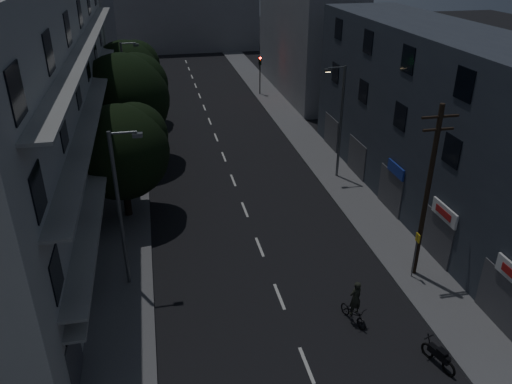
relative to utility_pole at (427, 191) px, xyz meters
name	(u,v)px	position (x,y,z in m)	size (l,w,h in m)	color
ground	(223,154)	(-7.26, 18.20, -4.87)	(160.00, 160.00, 0.00)	black
sidewalk_left	(128,161)	(-14.76, 18.20, -4.79)	(3.00, 90.00, 0.15)	#565659
sidewalk_right	(311,147)	(0.24, 18.20, -4.79)	(3.00, 90.00, 0.15)	#565659
lane_markings	(213,129)	(-7.26, 24.45, -4.86)	(0.15, 60.50, 0.01)	beige
building_left	(33,105)	(-19.23, 11.20, 2.13)	(7.00, 36.00, 14.00)	#A7A7A2
building_right	(440,123)	(4.74, 7.20, 0.63)	(6.19, 28.00, 11.00)	#2E343F
building_far_left	(81,17)	(-19.26, 41.20, 3.13)	(6.00, 20.00, 16.00)	slate
building_far_right	(306,33)	(4.74, 35.20, 1.63)	(6.00, 20.00, 13.00)	slate
building_far_end	(179,16)	(-7.26, 63.20, 0.13)	(24.00, 8.00, 10.00)	slate
tree_near	(122,148)	(-14.48, 9.41, -0.30)	(5.73, 5.73, 7.06)	black
tree_mid	(124,96)	(-14.44, 18.02, 0.46)	(6.73, 6.73, 8.29)	black
tree_far	(127,72)	(-14.48, 27.26, 0.06)	(6.16, 6.16, 7.62)	black
traffic_signal_far_right	(260,67)	(-0.58, 34.60, -1.77)	(0.28, 0.37, 4.10)	black
traffic_signal_far_left	(136,78)	(-13.84, 32.40, -1.77)	(0.28, 0.37, 4.10)	black
street_lamp_left_near	(121,204)	(-14.29, 2.22, -0.27)	(1.51, 0.25, 8.00)	slate
street_lamp_right	(340,117)	(0.13, 12.13, -0.27)	(1.51, 0.25, 8.00)	#53575A
street_lamp_left_far	(127,85)	(-14.44, 23.87, -0.27)	(1.51, 0.25, 8.00)	slate
utility_pole	(427,191)	(0.00, 0.00, 0.00)	(1.80, 0.24, 9.00)	black
bus_stop_sign	(416,247)	(-0.27, -0.29, -2.98)	(0.06, 0.35, 2.52)	#595B60
motorcycle	(438,356)	(-2.03, -5.87, -4.41)	(0.74, 1.75, 1.15)	black
cyclist	(354,308)	(-4.41, -2.71, -4.13)	(1.10, 1.84, 2.20)	black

